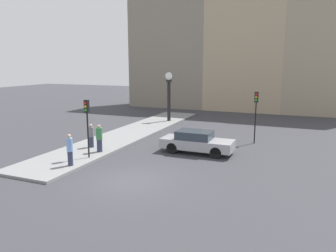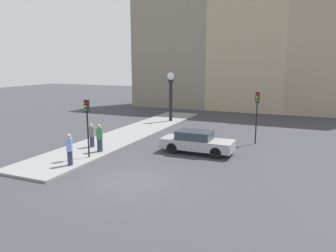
# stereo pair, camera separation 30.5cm
# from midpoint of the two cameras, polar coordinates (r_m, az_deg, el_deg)

# --- Properties ---
(ground_plane) EXTENTS (120.00, 120.00, 0.00)m
(ground_plane) POSITION_cam_midpoint_polar(r_m,az_deg,el_deg) (16.51, -6.91, -9.51)
(ground_plane) COLOR #38383D
(sidewalk_corner) EXTENTS (3.70, 23.30, 0.15)m
(sidewalk_corner) POSITION_cam_midpoint_polar(r_m,az_deg,el_deg) (27.13, -6.80, -1.23)
(sidewalk_corner) COLOR gray
(sidewalk_corner) RESTS_ON ground_plane
(building_row) EXTENTS (28.21, 5.00, 14.54)m
(building_row) POSITION_cam_midpoint_polar(r_m,az_deg,el_deg) (41.75, 12.24, 12.68)
(building_row) COLOR gray
(building_row) RESTS_ON ground_plane
(sedan_car) EXTENTS (4.64, 1.73, 1.45)m
(sedan_car) POSITION_cam_midpoint_polar(r_m,az_deg,el_deg) (21.21, 4.57, -2.75)
(sedan_car) COLOR #9E9EA3
(sedan_car) RESTS_ON ground_plane
(traffic_light_near) EXTENTS (0.26, 0.24, 3.48)m
(traffic_light_near) POSITION_cam_midpoint_polar(r_m,az_deg,el_deg) (19.86, -14.34, 1.63)
(traffic_light_near) COLOR black
(traffic_light_near) RESTS_ON sidewalk_corner
(traffic_light_far) EXTENTS (0.26, 0.24, 3.75)m
(traffic_light_far) POSITION_cam_midpoint_polar(r_m,az_deg,el_deg) (24.15, 14.72, 3.28)
(traffic_light_far) COLOR black
(traffic_light_far) RESTS_ON ground_plane
(street_clock) EXTENTS (0.80, 0.42, 4.78)m
(street_clock) POSITION_cam_midpoint_polar(r_m,az_deg,el_deg) (31.97, -0.11, 5.04)
(street_clock) COLOR black
(street_clock) RESTS_ON sidewalk_corner
(pedestrian_blue_stripe) EXTENTS (0.34, 0.34, 1.78)m
(pedestrian_blue_stripe) POSITION_cam_midpoint_polar(r_m,az_deg,el_deg) (18.88, -17.17, -3.98)
(pedestrian_blue_stripe) COLOR #2D334C
(pedestrian_blue_stripe) RESTS_ON sidewalk_corner
(pedestrian_green_hoodie) EXTENTS (0.40, 0.40, 1.76)m
(pedestrian_green_hoodie) POSITION_cam_midpoint_polar(r_m,az_deg,el_deg) (21.33, -12.28, -2.12)
(pedestrian_green_hoodie) COLOR #2D334C
(pedestrian_green_hoodie) RESTS_ON sidewalk_corner
(pedestrian_grey_jacket) EXTENTS (0.36, 0.36, 1.59)m
(pedestrian_grey_jacket) POSITION_cam_midpoint_polar(r_m,az_deg,el_deg) (22.63, -13.61, -1.65)
(pedestrian_grey_jacket) COLOR #2D334C
(pedestrian_grey_jacket) RESTS_ON sidewalk_corner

